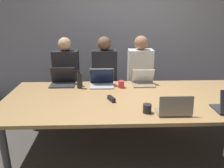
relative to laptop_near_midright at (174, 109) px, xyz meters
name	(u,v)px	position (x,y,z in m)	size (l,w,h in m)	color
ground_plane	(135,146)	(-0.32, 0.50, -0.79)	(24.00, 24.00, 0.00)	#4C4742
curtain_wall	(125,31)	(-0.32, 2.37, 0.61)	(12.00, 0.06, 2.80)	#9999A3
conference_table	(137,101)	(-0.32, 0.50, -0.12)	(3.37, 1.37, 0.73)	tan
laptop_near_midright	(174,109)	(0.00, 0.00, 0.00)	(0.35, 0.22, 0.23)	gray
cup_near_midright	(147,109)	(-0.27, 0.06, -0.02)	(0.09, 0.09, 0.10)	#232328
laptop_far_midleft	(102,81)	(-0.77, 0.97, 0.01)	(0.35, 0.27, 0.26)	#B7B7BC
person_far_midleft	(105,80)	(-0.73, 1.41, -0.11)	(0.40, 0.24, 1.39)	#2D2D38
cup_far_midleft	(121,84)	(-0.49, 0.88, -0.02)	(0.09, 0.09, 0.10)	red
laptop_far_center	(143,80)	(-0.15, 1.00, 0.00)	(0.33, 0.24, 0.24)	gray
person_far_center	(140,79)	(-0.14, 1.44, -0.11)	(0.40, 0.24, 1.40)	#2D2D38
laptop_far_left	(63,80)	(-1.35, 1.04, 0.01)	(0.36, 0.25, 0.26)	#333338
person_far_left	(67,81)	(-1.34, 1.38, -0.12)	(0.40, 0.24, 1.38)	#2D2D38
cup_far_left	(80,83)	(-1.09, 0.97, -0.03)	(0.08, 0.08, 0.08)	#232328
bottle_far_left	(79,81)	(-1.08, 0.88, 0.05)	(0.07, 0.07, 0.26)	black
stapler	(111,99)	(-0.65, 0.40, -0.04)	(0.10, 0.15, 0.05)	black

